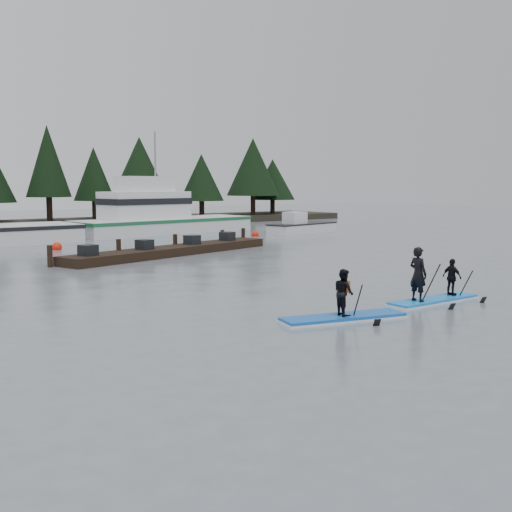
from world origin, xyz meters
TOP-DOWN VIEW (x-y plane):
  - ground at (0.00, 0.00)m, footprint 160.00×160.00m
  - fishing_boat_medium at (9.24, 30.69)m, footprint 14.76×5.86m
  - skiff at (18.21, 24.44)m, footprint 6.64×3.16m
  - floating_dock at (2.63, 16.91)m, footprint 13.52×5.44m
  - buoy_b at (-1.38, 23.19)m, footprint 0.56×0.56m
  - buoy_c at (13.37, 24.00)m, footprint 0.51×0.51m
  - paddleboard_solo at (-1.68, -0.30)m, footprint 3.69×1.72m
  - paddleboard_duo at (2.42, -0.08)m, footprint 3.50×1.12m

SIDE VIEW (x-z plane):
  - ground at x=0.00m, z-range 0.00..0.00m
  - buoy_b at x=-1.38m, z-range -0.28..0.28m
  - buoy_c at x=13.37m, z-range -0.26..0.26m
  - floating_dock at x=2.63m, z-range 0.00..0.45m
  - skiff at x=18.21m, z-range 0.00..0.75m
  - paddleboard_solo at x=-1.68m, z-range -0.50..1.35m
  - paddleboard_duo at x=2.42m, z-range -0.55..1.74m
  - fishing_boat_medium at x=9.24m, z-range -3.67..4.89m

